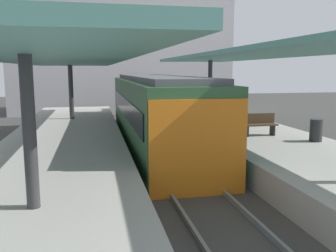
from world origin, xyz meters
The scene contains 14 objects.
ground_plane centered at (0.00, 0.00, 0.00)m, with size 80.00×80.00×0.00m, color #383835.
platform_left centered at (-3.80, 0.00, 0.50)m, with size 4.40×28.00×1.00m, color #ADA8A0.
platform_right centered at (3.80, 0.00, 0.50)m, with size 4.40×28.00×1.00m, color #ADA8A0.
track_ballast centered at (0.00, 0.00, 0.10)m, with size 3.20×28.00×0.20m, color #423F3D.
rail_near_side centered at (-0.72, 0.00, 0.27)m, with size 0.08×28.00×0.14m, color slate.
rail_far_side centered at (0.72, 0.00, 0.27)m, with size 0.08×28.00×0.14m, color slate.
commuter_train centered at (0.00, 3.77, 1.73)m, with size 2.78×13.36×3.10m.
canopy_left centered at (-3.80, 1.40, 3.86)m, with size 4.18×21.00×2.97m.
canopy_right centered at (3.80, 1.40, 4.13)m, with size 4.18×21.00×3.25m.
platform_bench centered at (3.66, 1.17, 1.46)m, with size 1.40×0.41×0.86m.
platform_sign centered at (2.31, 5.22, 2.62)m, with size 0.90×0.08×2.21m.
litter_bin centered at (5.14, -0.34, 1.40)m, with size 0.44×0.44×0.80m, color #2D2D30.
passenger_near_bench centered at (4.38, 6.37, 1.91)m, with size 0.36×0.36×1.75m.
station_building_backdrop centered at (-0.13, 20.00, 5.50)m, with size 18.00×6.00×11.00m, color #B7B2B7.
Camera 1 is at (-2.64, -11.62, 3.53)m, focal length 38.17 mm.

